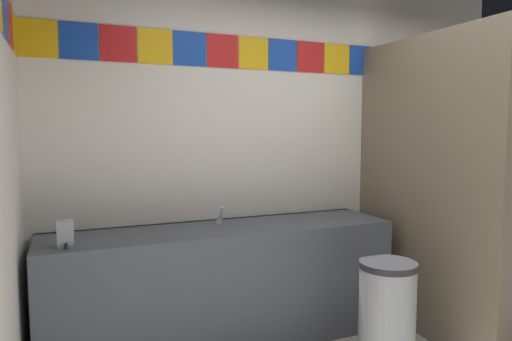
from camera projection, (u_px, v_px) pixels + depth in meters
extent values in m
cube|color=silver|center=(293.00, 143.00, 3.70)|extent=(3.94, 0.08, 2.78)
cube|color=yellow|center=(37.00, 38.00, 2.88)|extent=(0.24, 0.01, 0.24)
cube|color=#1947B7|center=(79.00, 41.00, 2.98)|extent=(0.24, 0.01, 0.24)
cube|color=red|center=(118.00, 44.00, 3.07)|extent=(0.24, 0.01, 0.24)
cube|color=yellow|center=(155.00, 46.00, 3.17)|extent=(0.24, 0.01, 0.24)
cube|color=#1947B7|center=(190.00, 49.00, 3.26)|extent=(0.24, 0.01, 0.24)
cube|color=red|center=(223.00, 51.00, 3.36)|extent=(0.24, 0.01, 0.24)
cube|color=yellow|center=(253.00, 53.00, 3.45)|extent=(0.24, 0.01, 0.24)
cube|color=#1947B7|center=(283.00, 55.00, 3.55)|extent=(0.24, 0.01, 0.24)
cube|color=red|center=(310.00, 57.00, 3.64)|extent=(0.24, 0.01, 0.24)
cube|color=yellow|center=(337.00, 59.00, 3.74)|extent=(0.24, 0.01, 0.24)
cube|color=#1947B7|center=(362.00, 61.00, 3.83)|extent=(0.24, 0.01, 0.24)
cube|color=red|center=(386.00, 62.00, 3.93)|extent=(0.24, 0.01, 0.24)
cube|color=yellow|center=(408.00, 64.00, 4.03)|extent=(0.24, 0.01, 0.24)
cube|color=#1947B7|center=(430.00, 65.00, 4.12)|extent=(0.24, 0.01, 0.24)
cube|color=red|center=(450.00, 67.00, 4.22)|extent=(0.24, 0.01, 0.24)
cube|color=yellow|center=(470.00, 68.00, 4.31)|extent=(0.24, 0.01, 0.24)
cube|color=#1947B7|center=(4.00, 13.00, 2.25)|extent=(0.01, 0.24, 0.24)
cube|color=red|center=(10.00, 24.00, 2.49)|extent=(0.01, 0.24, 0.24)
cube|color=yellow|center=(14.00, 33.00, 2.72)|extent=(0.01, 0.24, 0.24)
cube|color=#4C515B|center=(224.00, 285.00, 3.21)|extent=(2.42, 0.59, 0.82)
cube|color=#4C515B|center=(212.00, 225.00, 3.43)|extent=(2.42, 0.03, 0.08)
cylinder|color=silver|center=(225.00, 236.00, 3.15)|extent=(0.34, 0.34, 0.10)
cylinder|color=silver|center=(219.00, 221.00, 3.27)|extent=(0.04, 0.04, 0.05)
cylinder|color=silver|center=(221.00, 212.00, 3.22)|extent=(0.02, 0.06, 0.09)
cube|color=gray|center=(65.00, 234.00, 2.61)|extent=(0.09, 0.07, 0.16)
cylinder|color=black|center=(66.00, 246.00, 2.58)|extent=(0.02, 0.02, 0.03)
cube|color=#726651|center=(420.00, 187.00, 3.30)|extent=(0.04, 1.39, 2.17)
cylinder|color=silver|center=(506.00, 182.00, 2.68)|extent=(0.02, 0.02, 0.10)
cylinder|color=white|center=(456.00, 283.00, 3.86)|extent=(0.38, 0.38, 0.40)
torus|color=white|center=(457.00, 258.00, 3.84)|extent=(0.39, 0.39, 0.05)
cube|color=white|center=(439.00, 235.00, 4.02)|extent=(0.34, 0.17, 0.34)
cylinder|color=#999EA3|center=(387.00, 319.00, 2.84)|extent=(0.35, 0.35, 0.65)
cylinder|color=#262628|center=(388.00, 265.00, 2.81)|extent=(0.35, 0.35, 0.04)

